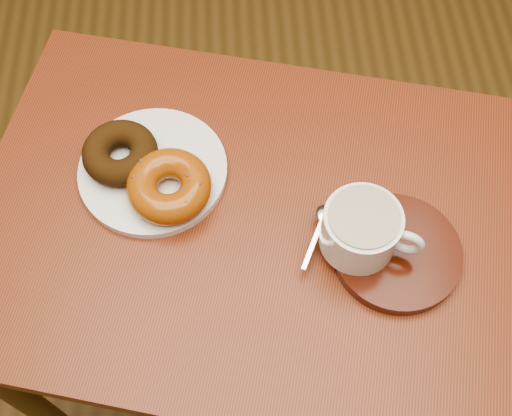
{
  "coord_description": "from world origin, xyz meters",
  "views": [
    {
      "loc": [
        -0.04,
        -0.53,
        1.44
      ],
      "look_at": [
        -0.02,
        -0.13,
        0.7
      ],
      "focal_mm": 45.0,
      "sensor_mm": 36.0,
      "label": 1
    }
  ],
  "objects_px": {
    "coffee_cup": "(362,229)",
    "donut_plate": "(153,170)",
    "cafe_table": "(243,250)",
    "saucer": "(397,253)"
  },
  "relations": [
    {
      "from": "coffee_cup",
      "to": "donut_plate",
      "type": "bearing_deg",
      "value": 176.91
    },
    {
      "from": "cafe_table",
      "to": "coffee_cup",
      "type": "xyz_separation_m",
      "value": [
        0.15,
        -0.05,
        0.16
      ]
    },
    {
      "from": "cafe_table",
      "to": "coffee_cup",
      "type": "distance_m",
      "value": 0.23
    },
    {
      "from": "saucer",
      "to": "coffee_cup",
      "type": "relative_size",
      "value": 1.32
    },
    {
      "from": "saucer",
      "to": "coffee_cup",
      "type": "xyz_separation_m",
      "value": [
        -0.05,
        0.01,
        0.04
      ]
    },
    {
      "from": "coffee_cup",
      "to": "cafe_table",
      "type": "bearing_deg",
      "value": -177.52
    },
    {
      "from": "cafe_table",
      "to": "coffee_cup",
      "type": "relative_size",
      "value": 6.7
    },
    {
      "from": "cafe_table",
      "to": "saucer",
      "type": "relative_size",
      "value": 5.07
    },
    {
      "from": "cafe_table",
      "to": "donut_plate",
      "type": "xyz_separation_m",
      "value": [
        -0.12,
        0.07,
        0.11
      ]
    },
    {
      "from": "donut_plate",
      "to": "saucer",
      "type": "bearing_deg",
      "value": -24.3
    }
  ]
}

